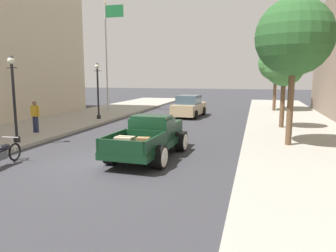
{
  "coord_description": "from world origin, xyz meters",
  "views": [
    {
      "loc": [
        5.0,
        -10.06,
        3.08
      ],
      "look_at": [
        1.46,
        2.9,
        1.0
      ],
      "focal_mm": 34.47,
      "sensor_mm": 36.0,
      "label": 1
    }
  ],
  "objects_px": {
    "car_background_tan": "(189,107)",
    "street_tree_second": "(284,67)",
    "hotrod_truck_dark_green": "(151,137)",
    "street_tree_nearest": "(294,37)",
    "pedestrian_sidewalk_left": "(35,115)",
    "motorcycle_parked": "(1,154)",
    "street_tree_farthest": "(284,67)",
    "street_tree_third": "(276,64)",
    "street_lamp_far": "(98,86)",
    "flagpole": "(109,45)",
    "street_lamp_near": "(14,92)"
  },
  "relations": [
    {
      "from": "motorcycle_parked",
      "to": "pedestrian_sidewalk_left",
      "type": "height_order",
      "value": "pedestrian_sidewalk_left"
    },
    {
      "from": "motorcycle_parked",
      "to": "street_tree_second",
      "type": "height_order",
      "value": "street_tree_second"
    },
    {
      "from": "street_lamp_near",
      "to": "hotrod_truck_dark_green",
      "type": "bearing_deg",
      "value": -2.03
    },
    {
      "from": "motorcycle_parked",
      "to": "car_background_tan",
      "type": "relative_size",
      "value": 0.48
    },
    {
      "from": "car_background_tan",
      "to": "street_tree_farthest",
      "type": "bearing_deg",
      "value": 43.72
    },
    {
      "from": "street_tree_nearest",
      "to": "street_tree_third",
      "type": "xyz_separation_m",
      "value": [
        0.11,
        14.52,
        -0.53
      ]
    },
    {
      "from": "street_lamp_far",
      "to": "flagpole",
      "type": "bearing_deg",
      "value": 107.93
    },
    {
      "from": "pedestrian_sidewalk_left",
      "to": "street_lamp_far",
      "type": "relative_size",
      "value": 0.43
    },
    {
      "from": "flagpole",
      "to": "street_tree_third",
      "type": "relative_size",
      "value": 1.67
    },
    {
      "from": "pedestrian_sidewalk_left",
      "to": "street_lamp_near",
      "type": "relative_size",
      "value": 0.43
    },
    {
      "from": "hotrod_truck_dark_green",
      "to": "pedestrian_sidewalk_left",
      "type": "distance_m",
      "value": 7.68
    },
    {
      "from": "car_background_tan",
      "to": "street_lamp_near",
      "type": "bearing_deg",
      "value": -113.89
    },
    {
      "from": "motorcycle_parked",
      "to": "street_tree_third",
      "type": "height_order",
      "value": "street_tree_third"
    },
    {
      "from": "street_lamp_near",
      "to": "street_tree_farthest",
      "type": "relative_size",
      "value": 0.75
    },
    {
      "from": "hotrod_truck_dark_green",
      "to": "street_tree_nearest",
      "type": "height_order",
      "value": "street_tree_nearest"
    },
    {
      "from": "pedestrian_sidewalk_left",
      "to": "street_tree_third",
      "type": "bearing_deg",
      "value": 49.47
    },
    {
      "from": "street_tree_nearest",
      "to": "car_background_tan",
      "type": "bearing_deg",
      "value": 123.41
    },
    {
      "from": "street_lamp_far",
      "to": "street_tree_third",
      "type": "xyz_separation_m",
      "value": [
        12.06,
        8.8,
        1.75
      ]
    },
    {
      "from": "street_lamp_far",
      "to": "street_tree_nearest",
      "type": "distance_m",
      "value": 13.45
    },
    {
      "from": "street_tree_second",
      "to": "car_background_tan",
      "type": "bearing_deg",
      "value": 144.39
    },
    {
      "from": "car_background_tan",
      "to": "flagpole",
      "type": "bearing_deg",
      "value": 165.26
    },
    {
      "from": "hotrod_truck_dark_green",
      "to": "flagpole",
      "type": "xyz_separation_m",
      "value": [
        -8.56,
        14.39,
        5.02
      ]
    },
    {
      "from": "hotrod_truck_dark_green",
      "to": "street_tree_farthest",
      "type": "height_order",
      "value": "street_tree_farthest"
    },
    {
      "from": "hotrod_truck_dark_green",
      "to": "car_background_tan",
      "type": "xyz_separation_m",
      "value": [
        -1.04,
        12.41,
        0.01
      ]
    },
    {
      "from": "street_lamp_near",
      "to": "flagpole",
      "type": "distance_m",
      "value": 14.71
    },
    {
      "from": "street_tree_nearest",
      "to": "flagpole",
      "type": "bearing_deg",
      "value": 140.13
    },
    {
      "from": "car_background_tan",
      "to": "street_tree_third",
      "type": "distance_m",
      "value": 8.78
    },
    {
      "from": "car_background_tan",
      "to": "street_tree_second",
      "type": "distance_m",
      "value": 8.34
    },
    {
      "from": "street_lamp_far",
      "to": "street_tree_second",
      "type": "relative_size",
      "value": 0.85
    },
    {
      "from": "flagpole",
      "to": "street_tree_nearest",
      "type": "distance_m",
      "value": 18.08
    },
    {
      "from": "motorcycle_parked",
      "to": "street_tree_nearest",
      "type": "relative_size",
      "value": 0.35
    },
    {
      "from": "car_background_tan",
      "to": "pedestrian_sidewalk_left",
      "type": "distance_m",
      "value": 11.62
    },
    {
      "from": "flagpole",
      "to": "car_background_tan",
      "type": "bearing_deg",
      "value": -14.74
    },
    {
      "from": "street_tree_third",
      "to": "motorcycle_parked",
      "type": "bearing_deg",
      "value": -116.23
    },
    {
      "from": "hotrod_truck_dark_green",
      "to": "car_background_tan",
      "type": "height_order",
      "value": "car_background_tan"
    },
    {
      "from": "pedestrian_sidewalk_left",
      "to": "flagpole",
      "type": "bearing_deg",
      "value": 96.43
    },
    {
      "from": "street_tree_nearest",
      "to": "street_tree_farthest",
      "type": "distance_m",
      "value": 16.52
    },
    {
      "from": "street_tree_nearest",
      "to": "street_tree_second",
      "type": "bearing_deg",
      "value": 89.3
    },
    {
      "from": "hotrod_truck_dark_green",
      "to": "street_tree_nearest",
      "type": "relative_size",
      "value": 0.82
    },
    {
      "from": "street_lamp_far",
      "to": "street_tree_farthest",
      "type": "distance_m",
      "value": 16.82
    },
    {
      "from": "hotrod_truck_dark_green",
      "to": "street_tree_second",
      "type": "distance_m",
      "value": 9.9
    },
    {
      "from": "street_tree_nearest",
      "to": "motorcycle_parked",
      "type": "bearing_deg",
      "value": -150.23
    },
    {
      "from": "hotrod_truck_dark_green",
      "to": "street_lamp_far",
      "type": "distance_m",
      "value": 10.96
    },
    {
      "from": "hotrod_truck_dark_green",
      "to": "street_tree_farthest",
      "type": "xyz_separation_m",
      "value": [
        6.17,
        19.3,
        3.18
      ]
    },
    {
      "from": "pedestrian_sidewalk_left",
      "to": "street_tree_second",
      "type": "xyz_separation_m",
      "value": [
        12.58,
        5.25,
        2.48
      ]
    },
    {
      "from": "street_lamp_far",
      "to": "street_tree_nearest",
      "type": "height_order",
      "value": "street_tree_nearest"
    },
    {
      "from": "street_lamp_far",
      "to": "pedestrian_sidewalk_left",
      "type": "bearing_deg",
      "value": -95.36
    },
    {
      "from": "pedestrian_sidewalk_left",
      "to": "street_tree_nearest",
      "type": "bearing_deg",
      "value": 1.1
    },
    {
      "from": "pedestrian_sidewalk_left",
      "to": "street_tree_third",
      "type": "relative_size",
      "value": 0.3
    },
    {
      "from": "pedestrian_sidewalk_left",
      "to": "street_tree_farthest",
      "type": "distance_m",
      "value": 21.61
    }
  ]
}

